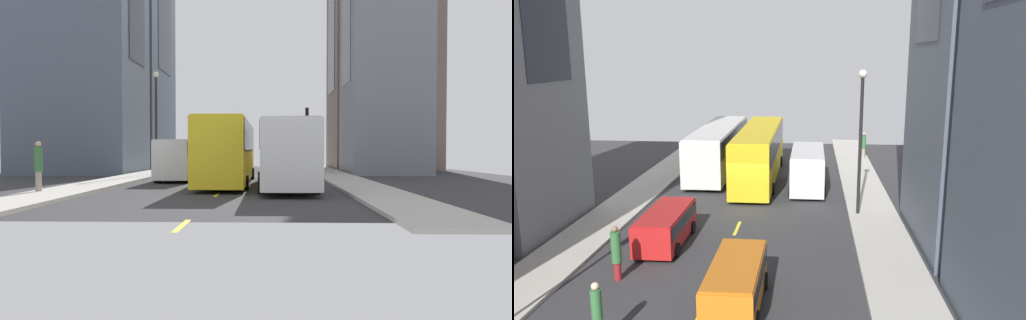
# 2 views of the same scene
# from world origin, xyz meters

# --- Properties ---
(ground_plane) EXTENTS (40.73, 40.73, 0.00)m
(ground_plane) POSITION_xyz_m (0.00, 0.00, 0.00)
(ground_plane) COLOR #333335
(sidewalk_west) EXTENTS (2.65, 44.00, 0.15)m
(sidewalk_west) POSITION_xyz_m (-7.04, 0.00, 0.07)
(sidewalk_west) COLOR #B2ADA3
(sidewalk_west) RESTS_ON ground
(sidewalk_east) EXTENTS (2.65, 44.00, 0.15)m
(sidewalk_east) POSITION_xyz_m (7.04, 0.00, 0.07)
(sidewalk_east) COLOR #B2ADA3
(sidewalk_east) RESTS_ON ground
(lane_stripe_0) EXTENTS (0.16, 2.00, 0.01)m
(lane_stripe_0) POSITION_xyz_m (0.00, -21.00, 0.01)
(lane_stripe_0) COLOR yellow
(lane_stripe_0) RESTS_ON ground
(lane_stripe_1) EXTENTS (0.16, 2.00, 0.01)m
(lane_stripe_1) POSITION_xyz_m (0.00, -12.60, 0.01)
(lane_stripe_1) COLOR yellow
(lane_stripe_1) RESTS_ON ground
(lane_stripe_2) EXTENTS (0.16, 2.00, 0.01)m
(lane_stripe_2) POSITION_xyz_m (0.00, -4.20, 0.01)
(lane_stripe_2) COLOR yellow
(lane_stripe_2) RESTS_ON ground
(lane_stripe_3) EXTENTS (0.16, 2.00, 0.01)m
(lane_stripe_3) POSITION_xyz_m (0.00, 4.20, 0.01)
(lane_stripe_3) COLOR yellow
(lane_stripe_3) RESTS_ON ground
(lane_stripe_4) EXTENTS (0.16, 2.00, 0.01)m
(lane_stripe_4) POSITION_xyz_m (0.00, 12.60, 0.01)
(lane_stripe_4) COLOR yellow
(lane_stripe_4) RESTS_ON ground
(lane_stripe_5) EXTENTS (0.16, 2.00, 0.01)m
(lane_stripe_5) POSITION_xyz_m (0.00, 21.00, 0.01)
(lane_stripe_5) COLOR yellow
(lane_stripe_5) RESTS_ON ground
(city_bus_white) EXTENTS (2.80, 12.89, 3.35)m
(city_bus_white) POSITION_xyz_m (-3.19, 8.21, 2.01)
(city_bus_white) COLOR silver
(city_bus_white) RESTS_ON ground
(streetcar_yellow) EXTENTS (2.70, 13.21, 3.59)m
(streetcar_yellow) POSITION_xyz_m (0.06, 6.13, 2.12)
(streetcar_yellow) COLOR yellow
(streetcar_yellow) RESTS_ON ground
(delivery_van_white) EXTENTS (2.25, 6.16, 2.58)m
(delivery_van_white) POSITION_xyz_m (3.43, 3.64, 1.52)
(delivery_van_white) COLOR white
(delivery_van_white) RESTS_ON ground
(car_orange_0) EXTENTS (1.90, 4.57, 1.62)m
(car_orange_0) POSITION_xyz_m (1.15, -12.02, 0.96)
(car_orange_0) COLOR orange
(car_orange_0) RESTS_ON ground
(car_red_1) EXTENTS (1.93, 4.66, 1.59)m
(car_red_1) POSITION_xyz_m (-2.94, -6.50, 0.94)
(car_red_1) COLOR red
(car_red_1) RESTS_ON ground
(pedestrian_crossing_near) EXTENTS (0.34, 0.34, 2.20)m
(pedestrian_crossing_near) POSITION_xyz_m (7.92, 12.81, 1.33)
(pedestrian_crossing_near) COLOR gray
(pedestrian_crossing_near) RESTS_ON ground
(pedestrian_waiting_curb) EXTENTS (0.32, 0.32, 2.08)m
(pedestrian_waiting_curb) POSITION_xyz_m (-2.58, -14.81, 1.12)
(pedestrian_waiting_curb) COLOR gold
(pedestrian_waiting_curb) RESTS_ON ground
(pedestrian_crossing_mid) EXTENTS (0.38, 0.38, 2.20)m
(pedestrian_crossing_mid) POSITION_xyz_m (-3.75, -10.35, 1.15)
(pedestrian_crossing_mid) COLOR maroon
(pedestrian_crossing_mid) RESTS_ON ground
(traffic_light_near_corner) EXTENTS (0.32, 0.44, 6.02)m
(traffic_light_near_corner) POSITION_xyz_m (-6.11, -14.07, 4.32)
(traffic_light_near_corner) COLOR black
(traffic_light_near_corner) RESTS_ON ground
(streetlamp_near) EXTENTS (0.44, 0.44, 7.66)m
(streetlamp_near) POSITION_xyz_m (6.21, -1.67, 4.79)
(streetlamp_near) COLOR black
(streetlamp_near) RESTS_ON ground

